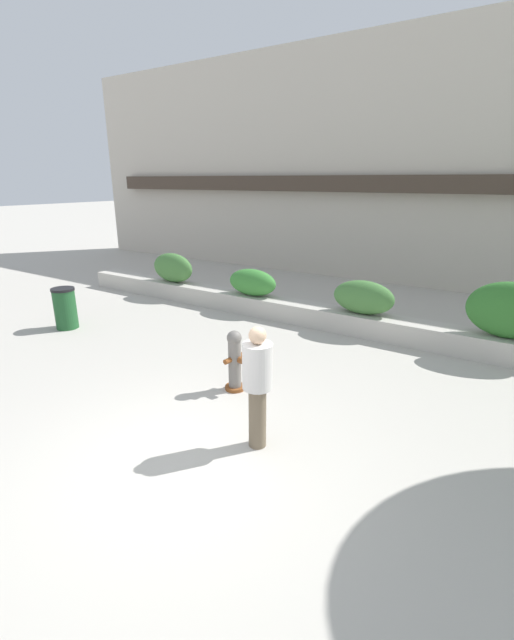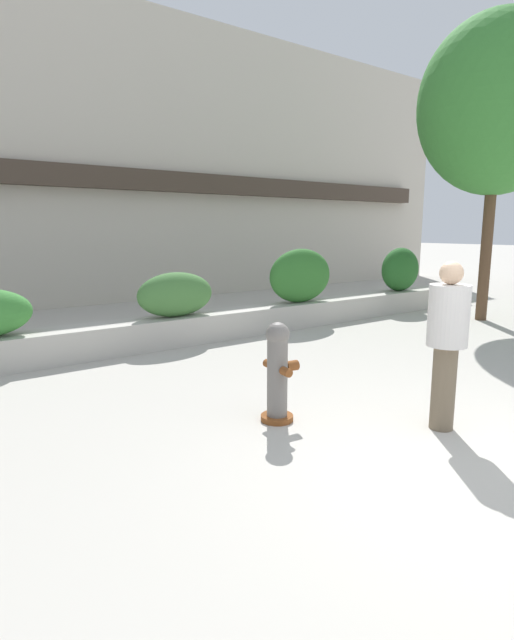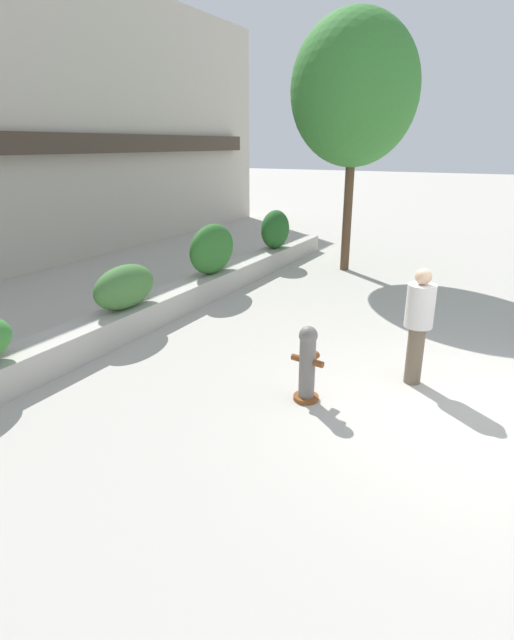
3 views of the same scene
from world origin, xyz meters
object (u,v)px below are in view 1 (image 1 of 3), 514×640
hedge_bush_2 (363,297)px  pedestrian (257,380)px  fire_hydrant (235,360)px  trash_bin (65,308)px  hedge_bush_1 (252,282)px  hedge_bush_3 (510,310)px  hedge_bush_0 (173,268)px

hedge_bush_2 → pedestrian: (0.39, -5.12, 0.09)m
fire_hydrant → trash_bin: fire_hydrant is taller
hedge_bush_1 → hedge_bush_3: hedge_bush_3 is taller
hedge_bush_1 → fire_hydrant: bearing=-60.2°
hedge_bush_0 → pedestrian: bearing=-38.7°
hedge_bush_2 → fire_hydrant: bearing=-102.1°
hedge_bush_0 → hedge_bush_2: 6.01m
trash_bin → fire_hydrant: bearing=-4.1°
hedge_bush_1 → fire_hydrant: (2.25, -3.93, -0.31)m
pedestrian → hedge_bush_2: bearing=94.3°
hedge_bush_2 → trash_bin: size_ratio=1.43×
hedge_bush_0 → hedge_bush_3: 8.96m
hedge_bush_2 → hedge_bush_0: bearing=180.0°
hedge_bush_3 → fire_hydrant: hedge_bush_3 is taller
hedge_bush_3 → trash_bin: (-9.18, -3.55, -0.56)m
hedge_bush_0 → trash_bin: 3.58m
hedge_bush_1 → trash_bin: bearing=-131.4°
fire_hydrant → hedge_bush_1: bearing=119.8°
fire_hydrant → pedestrian: 1.76m
hedge_bush_2 → hedge_bush_3: 2.95m
hedge_bush_0 → fire_hydrant: (5.16, -3.93, -0.39)m
hedge_bush_1 → trash_bin: 4.75m
pedestrian → trash_bin: pedestrian is taller
hedge_bush_2 → fire_hydrant: (-0.84, -3.93, -0.34)m
hedge_bush_2 → hedge_bush_3: (2.95, 0.00, 0.17)m
hedge_bush_3 → fire_hydrant: bearing=-133.9°
hedge_bush_0 → hedge_bush_1: (2.91, 0.00, -0.08)m
hedge_bush_1 → hedge_bush_2: hedge_bush_2 is taller
hedge_bush_0 → hedge_bush_3: (8.95, 0.00, 0.12)m
hedge_bush_3 → hedge_bush_2: bearing=180.0°
trash_bin → hedge_bush_3: bearing=21.2°
trash_bin → hedge_bush_1: bearing=48.6°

